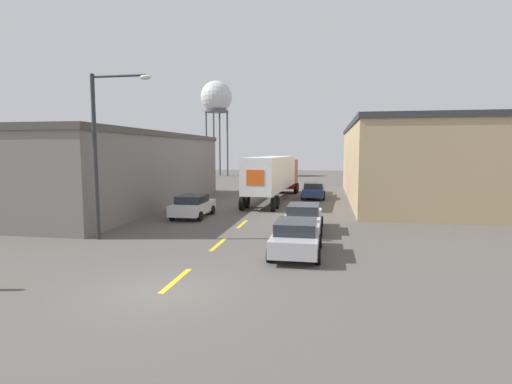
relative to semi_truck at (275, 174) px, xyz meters
The scene contains 11 objects.
ground_plane 24.04m from the semi_truck, 90.82° to the right, with size 160.00×160.00×0.00m, color #56514C.
road_centerline 17.68m from the semi_truck, 91.11° to the right, with size 0.20×13.29×0.01m.
warehouse_left 13.56m from the semi_truck, 154.97° to the right, with size 10.26×24.00×5.83m.
warehouse_right 13.40m from the semi_truck, 10.05° to the left, with size 13.39×24.95×6.76m.
semi_truck is the anchor object (origin of this frame).
parked_car_right_far 4.12m from the semi_truck, 25.72° to the left, with size 2.11×4.36×1.48m.
parked_car_left_far 11.20m from the semi_truck, 111.72° to the right, with size 2.11×4.36×1.48m.
parked_car_right_mid 14.06m from the semi_truck, 75.82° to the right, with size 2.11×4.36×1.48m.
parked_car_right_near 19.12m from the semi_truck, 79.66° to the right, with size 2.11×4.36×1.48m.
water_tower 37.43m from the semi_truck, 114.02° to the left, with size 5.44×5.44×16.47m.
street_lamp 18.69m from the semi_truck, 109.38° to the right, with size 3.12×0.32×8.08m.
Camera 1 is at (5.03, -11.46, 4.39)m, focal length 28.00 mm.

